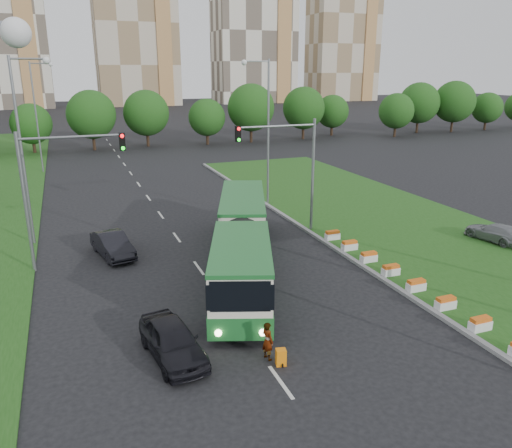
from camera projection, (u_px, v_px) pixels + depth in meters
name	position (u px, v px, depth m)	size (l,w,h in m)	color
ground	(287.00, 302.00, 25.01)	(360.00, 360.00, 0.00)	black
grass_median	(404.00, 228.00, 36.57)	(14.00, 60.00, 0.15)	#1E4C15
median_kerb	(320.00, 238.00, 34.19)	(0.30, 60.00, 0.18)	gray
lane_markings	(156.00, 209.00, 41.82)	(0.20, 100.00, 0.01)	silver
flower_planters	(403.00, 277.00, 26.90)	(1.10, 15.90, 0.60)	white
traffic_mast_median	(292.00, 159.00, 33.98)	(5.76, 0.32, 8.00)	gray
traffic_mast_left	(54.00, 178.00, 27.90)	(5.76, 0.32, 8.00)	gray
street_lamps	(179.00, 156.00, 31.13)	(36.00, 60.00, 12.00)	gray
tree_line	(199.00, 115.00, 76.14)	(120.00, 8.00, 9.00)	#1B4C14
apartment_tower_ceast	(135.00, 23.00, 156.49)	(25.00, 15.00, 50.00)	beige
apartment_tower_east	(254.00, 32.00, 170.61)	(27.00, 15.00, 47.00)	silver
midrise_east	(343.00, 44.00, 183.61)	(24.00, 14.00, 40.00)	beige
articulated_bus	(237.00, 240.00, 28.69)	(2.77, 17.78, 2.93)	white
car_left_near	(172.00, 340.00, 20.03)	(1.81, 4.49, 1.53)	black
car_left_far	(113.00, 245.00, 31.04)	(1.58, 4.53, 1.49)	black
car_median	(495.00, 232.00, 33.38)	(1.69, 4.16, 1.21)	gray
pedestrian	(268.00, 341.00, 19.91)	(0.59, 0.39, 1.62)	gray
shopping_trolley	(281.00, 357.00, 19.63)	(0.40, 0.42, 0.68)	orange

